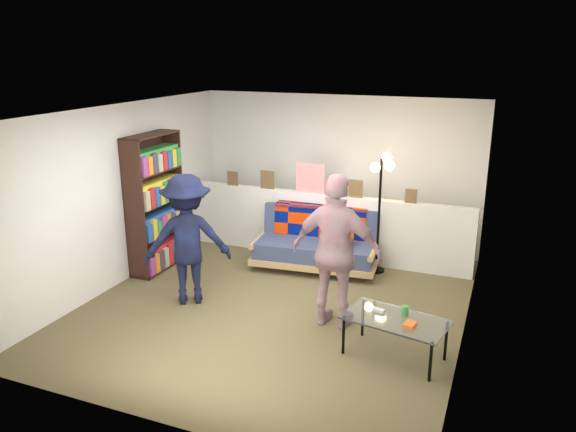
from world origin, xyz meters
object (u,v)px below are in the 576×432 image
at_px(coffee_table, 396,321).
at_px(floor_lamp, 382,189).
at_px(futon_sofa, 317,244).
at_px(person_right, 337,252).
at_px(bookshelf, 155,207).
at_px(person_left, 187,239).

height_order(coffee_table, floor_lamp, floor_lamp).
xyz_separation_m(futon_sofa, person_right, (0.77, -1.59, 0.54)).
bearing_deg(person_right, floor_lamp, -90.76).
height_order(futon_sofa, bookshelf, bookshelf).
bearing_deg(person_right, coffee_table, 152.05).
distance_m(bookshelf, floor_lamp, 3.21).
bearing_deg(futon_sofa, floor_lamp, 13.45).
bearing_deg(bookshelf, coffee_table, -17.61).
xyz_separation_m(coffee_table, person_right, (-0.79, 0.45, 0.49)).
bearing_deg(person_left, person_right, 150.60).
distance_m(floor_lamp, person_left, 2.76).
height_order(bookshelf, floor_lamp, bookshelf).
bearing_deg(coffee_table, person_left, 171.96).
distance_m(coffee_table, person_right, 1.03).
distance_m(futon_sofa, coffee_table, 2.58).
bearing_deg(futon_sofa, person_right, -64.12).
distance_m(bookshelf, person_right, 3.01).
relative_size(person_left, person_right, 0.92).
relative_size(futon_sofa, person_right, 1.04).
bearing_deg(person_left, futon_sofa, -155.66).
bearing_deg(person_left, coffee_table, 140.32).
distance_m(futon_sofa, person_left, 2.07).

